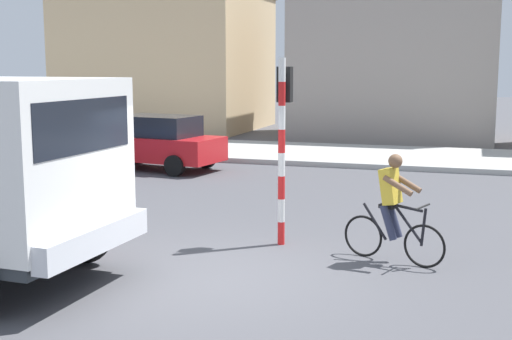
# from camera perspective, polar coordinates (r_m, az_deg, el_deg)

# --- Properties ---
(ground_plane) EXTENTS (120.00, 120.00, 0.00)m
(ground_plane) POSITION_cam_1_polar(r_m,az_deg,el_deg) (10.23, -2.89, -8.78)
(ground_plane) COLOR #4C4C51
(sidewalk_far) EXTENTS (80.00, 5.00, 0.16)m
(sidewalk_far) POSITION_cam_1_polar(r_m,az_deg,el_deg) (23.08, 8.94, 1.20)
(sidewalk_far) COLOR #ADADA8
(sidewalk_far) RESTS_ON ground
(cyclist) EXTENTS (1.65, 0.70, 1.72)m
(cyclist) POSITION_cam_1_polar(r_m,az_deg,el_deg) (10.91, 11.35, -3.14)
(cyclist) COLOR black
(cyclist) RESTS_ON ground
(traffic_light_pole) EXTENTS (0.24, 0.43, 3.20)m
(traffic_light_pole) POSITION_cam_1_polar(r_m,az_deg,el_deg) (11.66, 2.26, 3.76)
(traffic_light_pole) COLOR red
(traffic_light_pole) RESTS_ON ground
(car_white_mid) EXTENTS (4.22, 2.34, 1.60)m
(car_white_mid) POSITION_cam_1_polar(r_m,az_deg,el_deg) (20.44, -8.32, 2.32)
(car_white_mid) COLOR red
(car_white_mid) RESTS_ON ground
(building_corner_left) EXTENTS (8.84, 7.58, 6.51)m
(building_corner_left) POSITION_cam_1_polar(r_m,az_deg,el_deg) (33.77, -7.33, 9.01)
(building_corner_left) COLOR #D1B284
(building_corner_left) RESTS_ON ground
(building_mid_block) EXTENTS (8.17, 6.37, 6.42)m
(building_mid_block) POSITION_cam_1_polar(r_m,az_deg,el_deg) (29.72, 11.57, 8.86)
(building_mid_block) COLOR #9E9389
(building_mid_block) RESTS_ON ground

